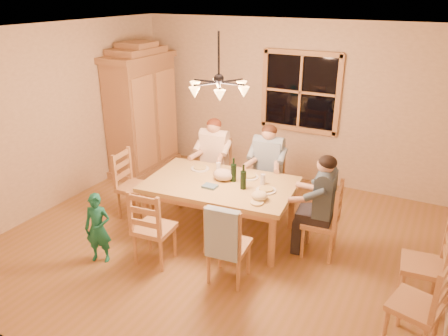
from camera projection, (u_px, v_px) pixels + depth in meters
The scene contains 31 objects.
floor at pixel (220, 241), 5.85m from camera, with size 5.50×5.50×0.00m, color olive.
ceiling at pixel (219, 31), 4.81m from camera, with size 5.50×5.00×0.02m, color white.
wall_back at pixel (289, 102), 7.38m from camera, with size 5.50×0.02×2.70m, color tan.
wall_left at pixel (57, 117), 6.51m from camera, with size 0.02×5.00×2.70m, color tan.
window at pixel (300, 92), 7.19m from camera, with size 1.30×0.06×1.30m.
chandelier at pixel (219, 87), 5.05m from camera, with size 0.77×0.68×0.71m.
armoire at pixel (142, 114), 7.79m from camera, with size 0.66×1.40×2.30m.
dining_table at pixel (220, 189), 5.80m from camera, with size 2.05×1.37×0.76m.
chair_far_left at pixel (214, 182), 6.89m from camera, with size 0.48×0.46×0.99m.
chair_far_right at pixel (267, 191), 6.59m from camera, with size 0.48×0.46×0.99m.
chair_near_left at pixel (155, 239), 5.32m from camera, with size 0.48×0.46×0.99m.
chair_near_right at pixel (229, 256), 4.98m from camera, with size 0.48×0.46×0.99m.
chair_end_left at pixel (136, 197), 6.40m from camera, with size 0.46×0.48×0.99m.
chair_end_right at pixel (319, 232), 5.47m from camera, with size 0.46×0.48×0.99m.
adult_woman at pixel (214, 150), 6.68m from camera, with size 0.42×0.45×0.87m.
adult_plaid_man at pixel (268, 157), 6.38m from camera, with size 0.42×0.45×0.87m.
adult_slate_man at pixel (323, 194), 5.26m from camera, with size 0.45×0.42×0.87m.
towel at pixel (222, 234), 4.67m from camera, with size 0.38×0.10×0.58m, color #93B0C8.
wine_bottle_a at pixel (234, 170), 5.73m from camera, with size 0.08×0.08×0.33m, color black.
wine_bottle_b at pixel (243, 177), 5.52m from camera, with size 0.08×0.08×0.33m, color black.
plate_woman at pixel (200, 169), 6.18m from camera, with size 0.26×0.26×0.02m, color white.
plate_plaid at pixel (249, 177), 5.90m from camera, with size 0.26×0.26×0.02m, color white.
plate_slate at pixel (266, 190), 5.51m from camera, with size 0.26×0.26×0.02m, color white.
wine_glass_a at pixel (218, 167), 6.06m from camera, with size 0.06×0.06×0.14m, color silver.
wine_glass_b at pixel (263, 179), 5.69m from camera, with size 0.06×0.06×0.14m, color silver.
cap at pixel (260, 196), 5.27m from camera, with size 0.20×0.20×0.11m, color beige.
napkin at pixel (210, 186), 5.61m from camera, with size 0.18×0.14×0.03m, color slate.
cloth_bundle at pixel (223, 175), 5.81m from camera, with size 0.28×0.22×0.15m, color tan.
child at pixel (98, 228), 5.28m from camera, with size 0.33×0.21×0.90m, color #19745F.
chair_spare_front at pixel (412, 319), 4.04m from camera, with size 0.52×0.53×0.99m.
chair_spare_back at pixel (420, 277), 4.62m from camera, with size 0.46×0.48×0.99m.
Camera 1 is at (2.38, -4.43, 3.14)m, focal length 35.00 mm.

